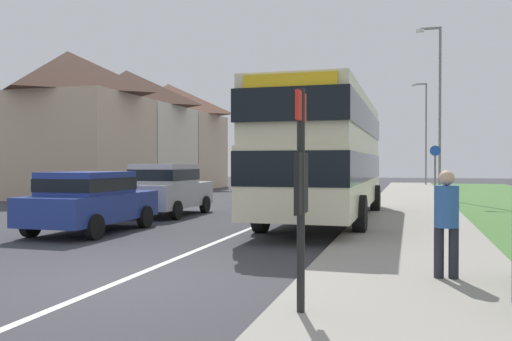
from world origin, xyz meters
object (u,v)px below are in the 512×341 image
street_lamp_mid (438,102)px  parked_car_silver (167,187)px  double_decker_bus (326,151)px  pedestrian_at_stop (446,219)px  cycle_route_sign (435,171)px  street_lamp_far (425,128)px  bus_stop_sign (301,184)px  parked_car_blue (90,199)px

street_lamp_mid → parked_car_silver: bearing=-132.7°
double_decker_bus → pedestrian_at_stop: 8.53m
double_decker_bus → parked_car_silver: double_decker_bus is taller
cycle_route_sign → street_lamp_far: (0.04, 19.25, 3.08)m
cycle_route_sign → parked_car_silver: bearing=-140.1°
pedestrian_at_stop → parked_car_silver: bearing=135.0°
street_lamp_mid → double_decker_bus: bearing=-109.3°
parked_car_silver → bus_stop_sign: (6.75, -10.71, 0.59)m
double_decker_bus → street_lamp_mid: 11.30m
cycle_route_sign → bus_stop_sign: bearing=-96.8°
parked_car_blue → street_lamp_far: (8.90, 31.32, 3.65)m
double_decker_bus → pedestrian_at_stop: bearing=-69.8°
cycle_route_sign → street_lamp_far: bearing=89.9°
double_decker_bus → cycle_route_sign: size_ratio=4.13×
parked_car_blue → cycle_route_sign: 14.99m
street_lamp_far → bus_stop_sign: bearing=-93.4°
parked_car_blue → street_lamp_far: 32.77m
pedestrian_at_stop → street_lamp_far: street_lamp_far is taller
cycle_route_sign → parked_car_blue: bearing=-126.3°
bus_stop_sign → street_lamp_far: (2.22, 37.42, 2.97)m
street_lamp_mid → cycle_route_sign: bearing=-94.9°
double_decker_bus → bus_stop_sign: 10.31m
double_decker_bus → bus_stop_sign: double_decker_bus is taller
parked_car_blue → double_decker_bus: bearing=37.1°
parked_car_silver → street_lamp_mid: size_ratio=0.49×
bus_stop_sign → street_lamp_far: size_ratio=0.33×
parked_car_blue → cycle_route_sign: bearing=53.7°
bus_stop_sign → street_lamp_far: street_lamp_far is taller
parked_car_silver → pedestrian_at_stop: 11.90m
parked_car_silver → street_lamp_mid: 13.97m
street_lamp_far → double_decker_bus: bearing=-97.3°
street_lamp_mid → street_lamp_far: 16.81m
double_decker_bus → street_lamp_far: 27.53m
double_decker_bus → cycle_route_sign: bearing=66.7°
parked_car_silver → street_lamp_mid: bearing=47.3°
parked_car_blue → bus_stop_sign: (6.68, -6.10, 0.68)m
bus_stop_sign → street_lamp_mid: street_lamp_mid is taller
parked_car_silver → bus_stop_sign: size_ratio=1.52×
parked_car_silver → pedestrian_at_stop: parked_car_silver is taller
double_decker_bus → bus_stop_sign: size_ratio=4.01×
pedestrian_at_stop → street_lamp_mid: bearing=87.7°
parked_car_silver → street_lamp_far: (8.97, 26.71, 3.56)m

